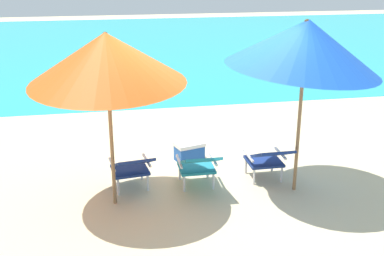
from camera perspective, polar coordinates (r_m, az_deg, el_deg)
ground_plane at (r=11.25m, az=-3.52°, el=2.58°), size 40.00×40.00×0.00m
ocean_band at (r=19.85m, az=-6.82°, el=9.83°), size 40.00×18.00×0.01m
lounge_chair_left at (r=7.03m, az=-7.16°, el=-4.58°), size 0.64×0.94×0.68m
lounge_chair_center at (r=7.05m, az=0.78°, el=-4.36°), size 0.55×0.88×0.68m
lounge_chair_right at (r=7.36m, az=9.02°, el=-3.56°), size 0.55×0.88×0.68m
beach_umbrella_left at (r=6.24m, az=-10.11°, el=8.18°), size 2.39×2.42×2.46m
beach_umbrella_right at (r=6.72m, az=13.30°, el=9.63°), size 2.78×2.76×2.59m
cooler_box at (r=8.17m, az=-0.33°, el=-2.78°), size 0.54×0.44×0.32m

